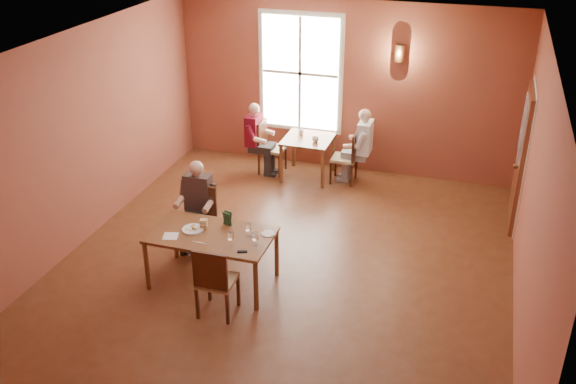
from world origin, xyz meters
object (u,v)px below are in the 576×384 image
(chair_diner_main, at_px, (198,222))
(diner_white, at_px, (346,147))
(chair_empty, at_px, (217,279))
(diner_main, at_px, (196,213))
(diner_maroon, at_px, (271,139))
(main_table, at_px, (213,258))
(chair_diner_white, at_px, (344,157))
(chair_diner_maroon, at_px, (273,147))
(second_table, at_px, (308,158))

(chair_diner_main, height_order, diner_white, diner_white)
(chair_empty, bearing_deg, diner_main, 122.31)
(diner_maroon, bearing_deg, main_table, 6.57)
(chair_diner_white, bearing_deg, chair_diner_main, 153.62)
(chair_diner_main, bearing_deg, chair_diner_maroon, -92.48)
(chair_diner_main, height_order, chair_diner_maroon, chair_diner_maroon)
(main_table, distance_m, diner_maroon, 3.55)
(chair_empty, xyz_separation_m, diner_white, (0.64, 4.10, 0.16))
(diner_white, bearing_deg, second_table, 90.00)
(diner_main, relative_size, chair_empty, 1.30)
(diner_maroon, bearing_deg, diner_white, 90.00)
(chair_empty, height_order, chair_diner_maroon, chair_empty)
(chair_diner_main, distance_m, diner_white, 3.22)
(main_table, xyz_separation_m, chair_empty, (0.31, -0.58, 0.11))
(diner_main, distance_m, diner_white, 3.25)
(main_table, relative_size, second_table, 1.90)
(chair_diner_maroon, bearing_deg, main_table, 6.09)
(second_table, bearing_deg, main_table, -94.45)
(diner_maroon, bearing_deg, chair_empty, 9.94)
(chair_diner_maroon, bearing_deg, second_table, 90.00)
(diner_white, distance_m, chair_diner_maroon, 1.34)
(diner_main, bearing_deg, chair_empty, 124.17)
(chair_diner_white, xyz_separation_m, diner_maroon, (-1.33, 0.00, 0.16))
(main_table, bearing_deg, chair_diner_main, 127.57)
(chair_empty, distance_m, diner_white, 4.15)
(main_table, relative_size, chair_diner_main, 1.65)
(diner_white, relative_size, diner_maroon, 1.03)
(chair_diner_white, height_order, diner_white, diner_white)
(main_table, relative_size, chair_diner_maroon, 1.64)
(main_table, bearing_deg, diner_white, 74.84)
(main_table, distance_m, chair_diner_maroon, 3.54)
(chair_diner_main, bearing_deg, diner_white, -116.86)
(main_table, height_order, diner_white, diner_white)
(diner_main, height_order, second_table, diner_main)
(chair_diner_main, bearing_deg, chair_diner_white, -116.38)
(main_table, distance_m, diner_main, 0.84)
(chair_diner_white, relative_size, diner_white, 0.72)
(main_table, xyz_separation_m, chair_diner_white, (0.92, 3.52, 0.09))
(chair_diner_main, bearing_deg, second_table, -105.09)
(chair_empty, bearing_deg, chair_diner_maroon, 97.68)
(second_table, distance_m, diner_maroon, 0.73)
(diner_main, height_order, chair_empty, diner_main)
(main_table, distance_m, chair_diner_main, 0.83)
(chair_diner_maroon, bearing_deg, chair_empty, 9.53)
(diner_white, bearing_deg, chair_diner_main, 153.14)
(chair_diner_main, bearing_deg, main_table, 127.57)
(second_table, height_order, diner_white, diner_white)
(chair_diner_maroon, bearing_deg, chair_diner_main, -2.48)
(main_table, xyz_separation_m, diner_main, (-0.50, 0.62, 0.26))
(chair_diner_maroon, bearing_deg, diner_maroon, -90.00)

